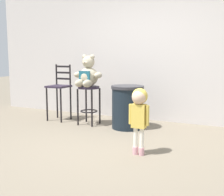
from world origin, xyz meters
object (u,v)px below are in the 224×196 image
bar_stool_with_teddy (89,97)px  child_walking (139,107)px  teddy_bear (88,75)px  trash_bin (127,107)px  bar_chair_empty (59,89)px

bar_stool_with_teddy → child_walking: 1.87m
bar_stool_with_teddy → teddy_bear: (0.00, -0.03, 0.42)m
child_walking → trash_bin: bearing=133.6°
teddy_bear → bar_chair_empty: bearing=170.9°
bar_stool_with_teddy → trash_bin: trash_bin is taller
bar_stool_with_teddy → trash_bin: size_ratio=0.95×
bar_stool_with_teddy → teddy_bear: 0.42m
child_walking → bar_stool_with_teddy: bearing=155.0°
teddy_bear → bar_chair_empty: teddy_bear is taller
bar_chair_empty → bar_stool_with_teddy: bearing=-6.9°
trash_bin → bar_chair_empty: (-1.48, 0.05, 0.24)m
bar_stool_with_teddy → teddy_bear: bearing=-90.0°
child_walking → bar_chair_empty: bearing=164.0°
child_walking → trash_bin: child_walking is taller
bar_stool_with_teddy → trash_bin: 0.77m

